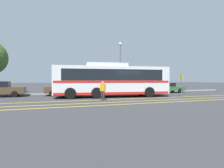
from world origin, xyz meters
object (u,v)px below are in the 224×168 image
parked_car_2 (121,88)px  bus_stop_sign (182,83)px  parked_car_3 (167,88)px  pedestrian_0 (103,90)px  street_lamp (120,60)px  parked_car_1 (65,88)px  parked_car_0 (0,89)px  transit_bus (112,80)px

parked_car_2 → bus_stop_sign: 6.96m
parked_car_2 → parked_car_3: 6.58m
parked_car_3 → bus_stop_sign: bus_stop_sign is taller
pedestrian_0 → bus_stop_sign: (8.39, 0.49, 0.54)m
parked_car_2 → street_lamp: size_ratio=0.64×
parked_car_1 → parked_car_2: (6.57, -0.13, -0.09)m
parked_car_0 → parked_car_2: size_ratio=1.04×
parked_car_3 → street_lamp: bearing=-112.6°
transit_bus → parked_car_2: transit_bus is taller
parked_car_0 → parked_car_2: bearing=87.2°
parked_car_3 → bus_stop_sign: 5.72m
parked_car_3 → parked_car_2: bearing=-86.9°
transit_bus → pedestrian_0: bearing=-26.3°
parked_car_2 → parked_car_0: bearing=85.8°
parked_car_1 → street_lamp: size_ratio=0.63×
transit_bus → parked_car_1: 5.55m
parked_car_0 → parked_car_3: (19.40, -0.27, -0.10)m
street_lamp → parked_car_3: bearing=-26.0°
parked_car_3 → pedestrian_0: 11.98m
parked_car_0 → bus_stop_sign: bearing=70.6°
parked_car_0 → street_lamp: street_lamp is taller
street_lamp → pedestrian_0: bearing=-120.1°
transit_bus → pedestrian_0: transit_bus is taller
transit_bus → parked_car_2: (2.27, 3.25, -1.02)m
bus_stop_sign → street_lamp: (-3.49, 7.98, 3.03)m
transit_bus → parked_car_2: bearing=152.1°
parked_car_0 → parked_car_3: parked_car_0 is taller
parked_car_0 → bus_stop_sign: (17.28, -5.53, 0.65)m
parked_car_1 → pedestrian_0: bearing=28.0°
parked_car_2 → parked_car_3: (6.58, -0.03, -0.01)m
parked_car_1 → bus_stop_sign: bus_stop_sign is taller
transit_bus → street_lamp: 7.31m
street_lamp → parked_car_0: bearing=-169.9°
transit_bus → parked_car_0: (-10.55, 3.49, -0.94)m
parked_car_0 → parked_car_3: bearing=87.5°
parked_car_1 → parked_car_3: 13.15m
parked_car_2 → bus_stop_sign: bearing=-142.9°
parked_car_1 → parked_car_3: parked_car_1 is taller
street_lamp → bus_stop_sign: bearing=-66.4°
transit_bus → street_lamp: size_ratio=1.70×
parked_car_1 → pedestrian_0: (2.64, -5.91, 0.10)m
transit_bus → parked_car_2: 4.09m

